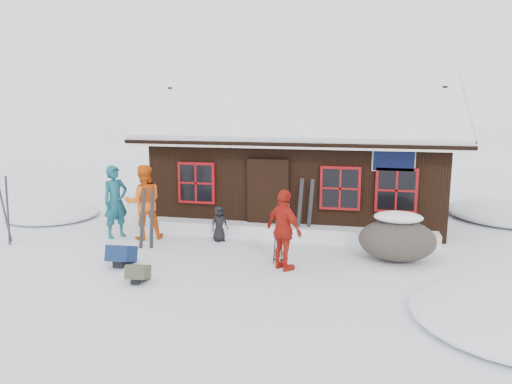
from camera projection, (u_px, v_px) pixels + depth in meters
ground at (209, 260)px, 11.36m from camera, size 120.00×120.00×0.00m
mountain_hut at (302, 165)px, 15.54m from camera, size 8.90×6.09×4.42m
snow_drift at (289, 231)px, 13.18m from camera, size 7.60×0.60×0.35m
snow_mounds at (292, 242)px, 12.81m from camera, size 20.60×13.20×0.48m
skier_teal at (116, 202)px, 13.10m from camera, size 0.76×0.84×1.92m
skier_orange_left at (144, 202)px, 12.97m from camera, size 1.19×1.11×1.96m
skier_orange_right at (284, 230)px, 10.60m from camera, size 1.06×0.99×1.75m
skier_crouched at (219, 224)px, 12.82m from camera, size 0.53×0.52×0.92m
boulder at (397, 239)px, 11.28m from camera, size 1.73×1.30×1.01m
ski_pair_left at (147, 220)px, 12.13m from camera, size 0.48×0.12×1.56m
ski_pair_mid at (6, 210)px, 12.68m from camera, size 0.57×0.39×1.77m
ski_pair_right at (305, 210)px, 12.94m from camera, size 0.47×0.12×1.66m
ski_poles at (279, 234)px, 11.05m from camera, size 0.26×0.13×1.44m
backpack_blue at (122, 257)px, 11.01m from camera, size 0.54×0.69×0.35m
backpack_olive at (138, 275)px, 10.00m from camera, size 0.46×0.57×0.28m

